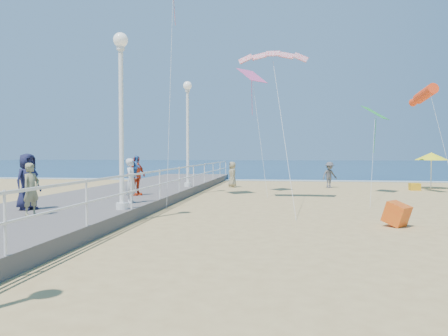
# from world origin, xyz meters

# --- Properties ---
(ground) EXTENTS (160.00, 160.00, 0.00)m
(ground) POSITION_xyz_m (0.00, 0.00, 0.00)
(ground) COLOR tan
(ground) RESTS_ON ground
(ocean) EXTENTS (160.00, 90.00, 0.05)m
(ocean) POSITION_xyz_m (0.00, 65.00, 0.01)
(ocean) COLOR #0C2A4D
(ocean) RESTS_ON ground
(surf_line) EXTENTS (160.00, 1.20, 0.04)m
(surf_line) POSITION_xyz_m (0.00, 20.50, 0.03)
(surf_line) COLOR silver
(surf_line) RESTS_ON ground
(boardwalk) EXTENTS (5.00, 44.00, 0.40)m
(boardwalk) POSITION_xyz_m (-7.50, 0.00, 0.20)
(boardwalk) COLOR slate
(boardwalk) RESTS_ON ground
(railing) EXTENTS (0.05, 42.00, 0.55)m
(railing) POSITION_xyz_m (-5.05, 0.00, 1.25)
(railing) COLOR white
(railing) RESTS_ON boardwalk
(lamp_post_mid) EXTENTS (0.44, 0.44, 5.32)m
(lamp_post_mid) POSITION_xyz_m (-5.35, 0.00, 3.66)
(lamp_post_mid) COLOR white
(lamp_post_mid) RESTS_ON boardwalk
(lamp_post_far) EXTENTS (0.44, 0.44, 5.32)m
(lamp_post_far) POSITION_xyz_m (-5.35, 9.00, 3.66)
(lamp_post_far) COLOR white
(lamp_post_far) RESTS_ON boardwalk
(woman_holding_toddler) EXTENTS (0.37, 0.56, 1.52)m
(woman_holding_toddler) POSITION_xyz_m (-5.65, 1.64, 1.16)
(woman_holding_toddler) COLOR silver
(woman_holding_toddler) RESTS_ON boardwalk
(toddler_held) EXTENTS (0.29, 0.37, 0.76)m
(toddler_held) POSITION_xyz_m (-5.50, 1.79, 1.63)
(toddler_held) COLOR #2D5DA9
(toddler_held) RESTS_ON boardwalk
(spectator_3) EXTENTS (0.78, 1.01, 1.60)m
(spectator_3) POSITION_xyz_m (-6.39, 4.23, 1.20)
(spectator_3) COLOR red
(spectator_3) RESTS_ON boardwalk
(spectator_4) EXTENTS (0.76, 0.95, 1.70)m
(spectator_4) POSITION_xyz_m (-8.12, -0.50, 1.25)
(spectator_4) COLOR #1A1C3A
(spectator_4) RESTS_ON boardwalk
(spectator_6) EXTENTS (0.47, 0.60, 1.44)m
(spectator_6) POSITION_xyz_m (-7.30, -1.63, 1.12)
(spectator_6) COLOR gray
(spectator_6) RESTS_ON boardwalk
(beach_walker_a) EXTENTS (1.17, 1.03, 1.57)m
(beach_walker_a) POSITION_xyz_m (2.20, 14.27, 0.78)
(beach_walker_a) COLOR #515055
(beach_walker_a) RESTS_ON ground
(beach_walker_c) EXTENTS (0.69, 0.88, 1.57)m
(beach_walker_c) POSITION_xyz_m (-3.66, 13.89, 0.79)
(beach_walker_c) COLOR gray
(beach_walker_c) RESTS_ON ground
(box_kite) EXTENTS (0.90, 0.88, 0.74)m
(box_kite) POSITION_xyz_m (2.72, 0.35, 0.30)
(box_kite) COLOR red
(box_kite) RESTS_ON ground
(beach_umbrella) EXTENTS (1.90, 1.90, 2.14)m
(beach_umbrella) POSITION_xyz_m (8.06, 14.46, 1.91)
(beach_umbrella) COLOR white
(beach_umbrella) RESTS_ON ground
(beach_chair_left) EXTENTS (0.55, 0.55, 0.40)m
(beach_chair_left) POSITION_xyz_m (6.78, 13.15, 0.20)
(beach_chair_left) COLOR gold
(beach_chair_left) RESTS_ON ground
(kite_parafoil) EXTENTS (3.08, 0.94, 0.65)m
(kite_parafoil) POSITION_xyz_m (-1.00, 6.52, 6.41)
(kite_parafoil) COLOR red
(kite_windsock) EXTENTS (1.02, 2.75, 1.10)m
(kite_windsock) POSITION_xyz_m (6.56, 10.73, 5.10)
(kite_windsock) COLOR #FF3E15
(kite_diamond_pink) EXTENTS (1.62, 1.67, 0.77)m
(kite_diamond_pink) POSITION_xyz_m (-2.18, 10.13, 6.12)
(kite_diamond_pink) COLOR #D84F91
(kite_diamond_green) EXTENTS (1.59, 1.67, 0.71)m
(kite_diamond_green) POSITION_xyz_m (4.12, 10.74, 4.17)
(kite_diamond_green) COLOR green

